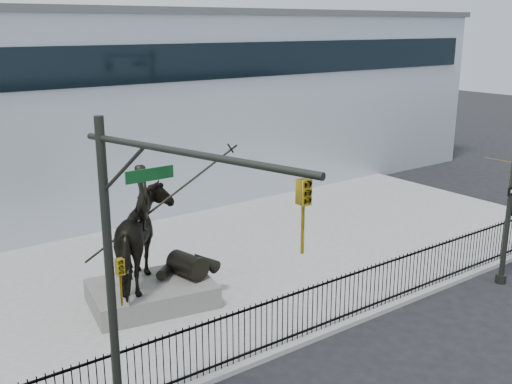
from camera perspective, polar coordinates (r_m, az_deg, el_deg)
ground at (r=17.24m, az=10.08°, el=-14.42°), size 120.00×120.00×0.00m
plaza at (r=22.04m, az=-3.27°, el=-7.05°), size 30.00×12.00×0.15m
building at (r=32.28m, az=-16.32°, el=7.79°), size 44.00×14.00×9.00m
picket_fence at (r=17.58m, az=7.23°, el=-10.33°), size 22.10×0.10×1.50m
statue_plinth at (r=19.18m, az=-9.90°, el=-9.50°), size 4.07×3.15×0.69m
equestrian_statue at (r=18.51m, az=-9.95°, el=-4.45°), size 4.65×3.31×3.99m
traffic_signal_left at (r=11.32m, az=-10.95°, el=-8.28°), size 1.52×4.84×7.00m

